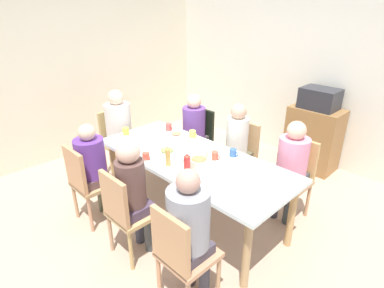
# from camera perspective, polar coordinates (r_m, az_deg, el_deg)

# --- Properties ---
(ground_plane) EXTENTS (6.02, 6.02, 0.00)m
(ground_plane) POSITION_cam_1_polar(r_m,az_deg,el_deg) (3.66, 0.00, -13.02)
(ground_plane) COLOR tan
(wall_back) EXTENTS (5.25, 0.12, 2.60)m
(wall_back) POSITION_cam_1_polar(r_m,az_deg,el_deg) (4.98, 20.39, 12.14)
(wall_back) COLOR silver
(wall_back) RESTS_ON ground_plane
(wall_left) EXTENTS (0.12, 4.88, 2.60)m
(wall_left) POSITION_cam_1_polar(r_m,az_deg,el_deg) (5.16, -20.98, 12.43)
(wall_left) COLOR beige
(wall_left) RESTS_ON ground_plane
(dining_table) EXTENTS (2.20, 0.92, 0.76)m
(dining_table) POSITION_cam_1_polar(r_m,az_deg,el_deg) (3.30, 0.00, -3.58)
(dining_table) COLOR white
(dining_table) RESTS_ON ground_plane
(chair_0) EXTENTS (0.40, 0.40, 0.90)m
(chair_0) POSITION_cam_1_polar(r_m,az_deg,el_deg) (2.48, -2.05, -19.17)
(chair_0) COLOR tan
(chair_0) RESTS_ON ground_plane
(person_0) EXTENTS (0.32, 0.32, 1.19)m
(person_0) POSITION_cam_1_polar(r_m,az_deg,el_deg) (2.40, -0.49, -14.59)
(person_0) COLOR #493838
(person_0) RESTS_ON ground_plane
(chair_1) EXTENTS (0.40, 0.40, 0.90)m
(chair_1) POSITION_cam_1_polar(r_m,az_deg,el_deg) (3.50, -18.67, -6.35)
(chair_1) COLOR tan
(chair_1) RESTS_ON ground_plane
(person_1) EXTENTS (0.31, 0.31, 1.12)m
(person_1) POSITION_cam_1_polar(r_m,az_deg,el_deg) (3.46, -17.69, -3.49)
(person_1) COLOR #4F503B
(person_1) RESTS_ON ground_plane
(chair_2) EXTENTS (0.40, 0.40, 0.90)m
(chair_2) POSITION_cam_1_polar(r_m,az_deg,el_deg) (3.95, 8.73, -1.69)
(chair_2) COLOR tan
(chair_2) RESTS_ON ground_plane
(person_2) EXTENTS (0.30, 0.30, 1.17)m
(person_2) POSITION_cam_1_polar(r_m,az_deg,el_deg) (3.80, 8.04, 0.26)
(person_2) COLOR brown
(person_2) RESTS_ON ground_plane
(chair_3) EXTENTS (0.40, 0.40, 0.90)m
(chair_3) POSITION_cam_1_polar(r_m,az_deg,el_deg) (4.44, -13.53, 0.94)
(chair_3) COLOR tan
(chair_3) RESTS_ON ground_plane
(person_3) EXTENTS (0.34, 0.34, 1.21)m
(person_3) POSITION_cam_1_polar(r_m,az_deg,el_deg) (4.29, -13.18, 3.35)
(person_3) COLOR #36463A
(person_3) RESTS_ON ground_plane
(chair_4) EXTENTS (0.40, 0.40, 0.90)m
(chair_4) POSITION_cam_1_polar(r_m,az_deg,el_deg) (4.38, 1.10, 1.28)
(chair_4) COLOR black
(chair_4) RESTS_ON ground_plane
(person_4) EXTENTS (0.31, 0.31, 1.14)m
(person_4) POSITION_cam_1_polar(r_m,az_deg,el_deg) (4.25, 0.25, 3.13)
(person_4) COLOR #45434A
(person_4) RESTS_ON ground_plane
(chair_5) EXTENTS (0.40, 0.40, 0.90)m
(chair_5) POSITION_cam_1_polar(r_m,az_deg,el_deg) (2.94, -11.98, -11.78)
(chair_5) COLOR tan
(chair_5) RESTS_ON ground_plane
(person_5) EXTENTS (0.30, 0.30, 1.18)m
(person_5) POSITION_cam_1_polar(r_m,az_deg,el_deg) (2.88, -10.77, -7.96)
(person_5) COLOR #353847
(person_5) RESTS_ON ground_plane
(chair_6) EXTENTS (0.40, 0.40, 0.90)m
(chair_6) POSITION_cam_1_polar(r_m,az_deg,el_deg) (3.61, 18.02, -5.25)
(chair_6) COLOR tan
(chair_6) RESTS_ON ground_plane
(person_6) EXTENTS (0.32, 0.32, 1.15)m
(person_6) POSITION_cam_1_polar(r_m,az_deg,el_deg) (3.46, 17.69, -3.15)
(person_6) COLOR #384145
(person_6) RESTS_ON ground_plane
(plate_0) EXTENTS (0.25, 0.25, 0.04)m
(plate_0) POSITION_cam_1_polar(r_m,az_deg,el_deg) (3.37, -4.57, -1.32)
(plate_0) COLOR silver
(plate_0) RESTS_ON dining_table
(plate_1) EXTENTS (0.22, 0.22, 0.04)m
(plate_1) POSITION_cam_1_polar(r_m,az_deg,el_deg) (3.60, -11.73, -0.04)
(plate_1) COLOR silver
(plate_1) RESTS_ON dining_table
(plate_2) EXTENTS (0.22, 0.22, 0.04)m
(plate_2) POSITION_cam_1_polar(r_m,az_deg,el_deg) (3.80, -2.86, 1.78)
(plate_2) COLOR white
(plate_2) RESTS_ON dining_table
(bowl_0) EXTENTS (0.18, 0.18, 0.11)m
(bowl_0) POSITION_cam_1_polar(r_m,az_deg,el_deg) (3.04, 1.24, -3.38)
(bowl_0) COLOR beige
(bowl_0) RESTS_ON dining_table
(cup_0) EXTENTS (0.11, 0.08, 0.09)m
(cup_0) POSITION_cam_1_polar(r_m,az_deg,el_deg) (3.94, -4.27, 3.10)
(cup_0) COLOR #C74C47
(cup_0) RESTS_ON dining_table
(cup_1) EXTENTS (0.11, 0.07, 0.07)m
(cup_1) POSITION_cam_1_polar(r_m,az_deg,el_deg) (3.24, -8.36, -2.21)
(cup_1) COLOR #CD4A37
(cup_1) RESTS_ON dining_table
(cup_2) EXTENTS (0.11, 0.07, 0.08)m
(cup_2) POSITION_cam_1_polar(r_m,az_deg,el_deg) (3.29, 7.50, -1.59)
(cup_2) COLOR #385FA3
(cup_2) RESTS_ON dining_table
(cup_3) EXTENTS (0.12, 0.08, 0.08)m
(cup_3) POSITION_cam_1_polar(r_m,az_deg,el_deg) (3.21, 4.12, -2.11)
(cup_3) COLOR #CE503B
(cup_3) RESTS_ON dining_table
(cup_4) EXTENTS (0.11, 0.07, 0.09)m
(cup_4) POSITION_cam_1_polar(r_m,az_deg,el_deg) (3.59, -6.15, 0.78)
(cup_4) COLOR white
(cup_4) RESTS_ON dining_table
(cup_5) EXTENTS (0.12, 0.08, 0.09)m
(cup_5) POSITION_cam_1_polar(r_m,az_deg,el_deg) (3.89, -11.96, 2.27)
(cup_5) COLOR yellow
(cup_5) RESTS_ON dining_table
(cup_6) EXTENTS (0.12, 0.08, 0.09)m
(cup_6) POSITION_cam_1_polar(r_m,az_deg,el_deg) (3.72, 0.11, 1.81)
(cup_6) COLOR #E7CE52
(cup_6) RESTS_ON dining_table
(cup_7) EXTENTS (0.12, 0.08, 0.09)m
(cup_7) POSITION_cam_1_polar(r_m,az_deg,el_deg) (3.07, -0.92, -3.31)
(cup_7) COLOR white
(cup_7) RESTS_ON dining_table
(bottle_0) EXTENTS (0.06, 0.06, 0.23)m
(bottle_0) POSITION_cam_1_polar(r_m,az_deg,el_deg) (2.89, -0.90, -3.71)
(bottle_0) COLOR red
(bottle_0) RESTS_ON dining_table
(bottle_1) EXTENTS (0.06, 0.06, 0.21)m
(bottle_1) POSITION_cam_1_polar(r_m,az_deg,el_deg) (3.05, 3.08, -2.38)
(bottle_1) COLOR beige
(bottle_1) RESTS_ON dining_table
(bottle_2) EXTENTS (0.05, 0.05, 0.21)m
(bottle_2) POSITION_cam_1_polar(r_m,az_deg,el_deg) (3.06, -4.41, -2.26)
(bottle_2) COLOR #C09145
(bottle_2) RESTS_ON dining_table
(side_cabinet) EXTENTS (0.70, 0.44, 0.90)m
(side_cabinet) POSITION_cam_1_polar(r_m,az_deg,el_deg) (4.81, 21.17, 0.95)
(side_cabinet) COLOR olive
(side_cabinet) RESTS_ON ground_plane
(microwave) EXTENTS (0.48, 0.36, 0.28)m
(microwave) POSITION_cam_1_polar(r_m,az_deg,el_deg) (4.62, 22.26, 7.68)
(microwave) COLOR #28292F
(microwave) RESTS_ON side_cabinet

